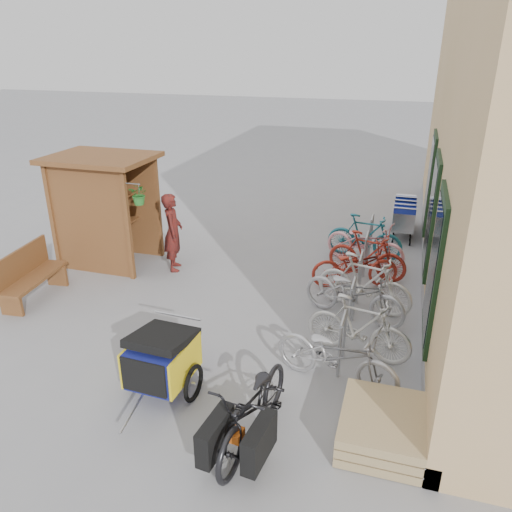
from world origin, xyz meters
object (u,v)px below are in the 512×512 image
(child_trailer, at_px, (162,358))
(pallet_stack, at_px, (382,428))
(bike_6, at_px, (365,243))
(bike_2, at_px, (354,293))
(cargo_bike, at_px, (254,409))
(bike_4, at_px, (355,266))
(bike_1, at_px, (359,327))
(bike_0, at_px, (337,355))
(bike_7, at_px, (365,237))
(bench, at_px, (29,274))
(kiosk, at_px, (101,195))
(bike_5, at_px, (367,255))
(person_kiosk, at_px, (173,232))
(bike_3, at_px, (364,283))
(shopping_carts, at_px, (404,213))

(child_trailer, bearing_deg, pallet_stack, 0.85)
(bike_6, bearing_deg, bike_2, -160.71)
(child_trailer, xyz_separation_m, cargo_bike, (1.50, -0.58, -0.05))
(bike_4, relative_size, bike_6, 0.95)
(child_trailer, bearing_deg, bike_1, 36.85)
(bike_0, distance_m, bike_1, 0.86)
(bike_4, xyz_separation_m, bike_7, (0.03, 1.56, 0.06))
(child_trailer, height_order, bike_1, bike_1)
(bench, distance_m, bike_7, 7.06)
(kiosk, relative_size, bench, 1.52)
(bike_1, height_order, bike_2, bike_1)
(cargo_bike, bearing_deg, bench, 162.08)
(pallet_stack, bearing_deg, bike_5, 97.84)
(bike_4, bearing_deg, bike_2, 166.52)
(bike_0, bearing_deg, cargo_bike, 166.84)
(person_kiosk, bearing_deg, bike_0, -148.36)
(person_kiosk, relative_size, bike_6, 0.93)
(pallet_stack, relative_size, bike_4, 0.69)
(bench, distance_m, bike_5, 6.67)
(bench, height_order, cargo_bike, cargo_bike)
(bench, height_order, bike_3, bike_3)
(bike_5, bearing_deg, shopping_carts, -0.65)
(bench, distance_m, bike_1, 6.18)
(cargo_bike, xyz_separation_m, bike_6, (0.74, 5.95, -0.02))
(shopping_carts, distance_m, bike_0, 6.76)
(shopping_carts, height_order, person_kiosk, person_kiosk)
(pallet_stack, height_order, bike_6, bike_6)
(kiosk, distance_m, bike_7, 5.89)
(bike_4, bearing_deg, child_trailer, 132.91)
(bench, xyz_separation_m, bike_2, (5.98, 1.07, -0.02))
(child_trailer, height_order, bike_7, bike_7)
(bike_0, bearing_deg, bike_6, 15.92)
(shopping_carts, bearing_deg, bench, -139.03)
(pallet_stack, relative_size, shopping_carts, 0.65)
(cargo_bike, relative_size, bike_4, 1.15)
(bike_7, bearing_deg, bench, 129.56)
(child_trailer, height_order, bike_2, bike_2)
(shopping_carts, relative_size, cargo_bike, 0.92)
(pallet_stack, height_order, bike_4, bike_4)
(bike_1, distance_m, bike_7, 4.01)
(pallet_stack, distance_m, bike_7, 5.85)
(bench, xyz_separation_m, bike_5, (6.03, 2.86, -0.02))
(shopping_carts, xyz_separation_m, bike_3, (-0.57, -4.37, -0.03))
(pallet_stack, bearing_deg, person_kiosk, 139.72)
(bench, relative_size, person_kiosk, 0.97)
(pallet_stack, relative_size, bike_0, 0.64)
(pallet_stack, distance_m, bench, 6.95)
(pallet_stack, xyz_separation_m, bench, (-6.68, 1.88, 0.31))
(person_kiosk, bearing_deg, bike_6, -90.02)
(bike_0, bearing_deg, bike_5, 14.44)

